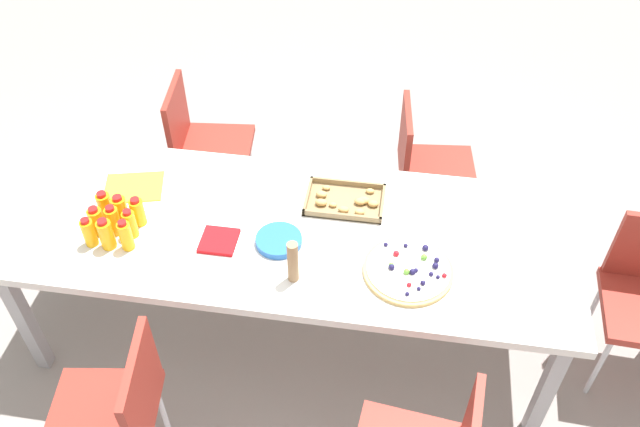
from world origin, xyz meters
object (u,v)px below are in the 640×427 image
(juice_bottle_1, at_px, (106,234))
(juice_bottle_2, at_px, (126,235))
(fruit_pizza, at_px, (409,270))
(plate_stack, at_px, (279,240))
(juice_bottle_7, at_px, (121,210))
(juice_bottle_8, at_px, (138,212))
(juice_bottle_4, at_px, (113,220))
(napkin_stack, at_px, (219,241))
(cardboard_tube, at_px, (293,262))
(paper_folder, at_px, (134,187))
(party_table, at_px, (288,238))
(snack_tray, at_px, (346,201))
(chair_near_left, at_px, (118,411))
(juice_bottle_5, at_px, (130,224))
(juice_bottle_0, at_px, (89,232))
(juice_bottle_3, at_px, (97,221))
(chair_far_right, at_px, (425,163))
(juice_bottle_6, at_px, (105,206))
(chair_far_left, at_px, (202,140))

(juice_bottle_1, xyz_separation_m, juice_bottle_2, (0.08, 0.01, -0.00))
(juice_bottle_2, relative_size, fruit_pizza, 0.41)
(plate_stack, bearing_deg, fruit_pizza, -8.25)
(juice_bottle_7, distance_m, juice_bottle_8, 0.07)
(juice_bottle_4, xyz_separation_m, napkin_stack, (0.45, 0.01, -0.06))
(cardboard_tube, bearing_deg, paper_folder, 152.85)
(juice_bottle_7, height_order, plate_stack, juice_bottle_7)
(party_table, xyz_separation_m, snack_tray, (0.23, 0.19, 0.07))
(juice_bottle_8, bearing_deg, fruit_pizza, -5.25)
(chair_near_left, height_order, juice_bottle_8, juice_bottle_8)
(juice_bottle_5, height_order, paper_folder, juice_bottle_5)
(juice_bottle_1, bearing_deg, paper_folder, 94.52)
(juice_bottle_0, bearing_deg, juice_bottle_8, 43.59)
(juice_bottle_1, bearing_deg, napkin_stack, 11.41)
(fruit_pizza, relative_size, paper_folder, 1.39)
(juice_bottle_4, bearing_deg, chair_near_left, -72.57)
(napkin_stack, bearing_deg, cardboard_tube, -23.19)
(juice_bottle_0, relative_size, juice_bottle_2, 0.94)
(napkin_stack, bearing_deg, juice_bottle_3, -178.15)
(juice_bottle_1, bearing_deg, chair_far_right, 38.12)
(juice_bottle_5, bearing_deg, napkin_stack, 2.00)
(paper_folder, bearing_deg, juice_bottle_2, -72.81)
(party_table, bearing_deg, paper_folder, 168.59)
(plate_stack, bearing_deg, cardboard_tube, -62.31)
(juice_bottle_5, bearing_deg, juice_bottle_6, 149.90)
(chair_far_right, height_order, juice_bottle_5, juice_bottle_5)
(party_table, relative_size, juice_bottle_0, 17.27)
(juice_bottle_2, bearing_deg, juice_bottle_1, -176.31)
(juice_bottle_0, height_order, paper_folder, juice_bottle_0)
(juice_bottle_0, xyz_separation_m, juice_bottle_1, (0.08, -0.00, 0.00))
(juice_bottle_6, bearing_deg, party_table, 3.84)
(chair_near_left, xyz_separation_m, paper_folder, (-0.24, 0.96, 0.23))
(chair_far_right, relative_size, juice_bottle_7, 5.73)
(chair_far_left, bearing_deg, plate_stack, 28.78)
(fruit_pizza, bearing_deg, snack_tray, 129.57)
(juice_bottle_5, bearing_deg, chair_near_left, -78.37)
(juice_bottle_3, height_order, plate_stack, juice_bottle_3)
(juice_bottle_5, relative_size, snack_tray, 0.41)
(chair_near_left, xyz_separation_m, plate_stack, (0.48, 0.72, 0.24))
(party_table, relative_size, napkin_stack, 16.26)
(juice_bottle_2, bearing_deg, juice_bottle_5, 96.55)
(juice_bottle_3, distance_m, juice_bottle_8, 0.17)
(napkin_stack, bearing_deg, party_table, 24.47)
(chair_far_right, relative_size, juice_bottle_1, 5.52)
(chair_near_left, relative_size, fruit_pizza, 2.29)
(plate_stack, bearing_deg, juice_bottle_6, 177.31)
(napkin_stack, bearing_deg, fruit_pizza, -3.26)
(juice_bottle_2, bearing_deg, juice_bottle_0, -179.10)
(juice_bottle_6, height_order, snack_tray, juice_bottle_6)
(juice_bottle_6, bearing_deg, juice_bottle_7, -8.57)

